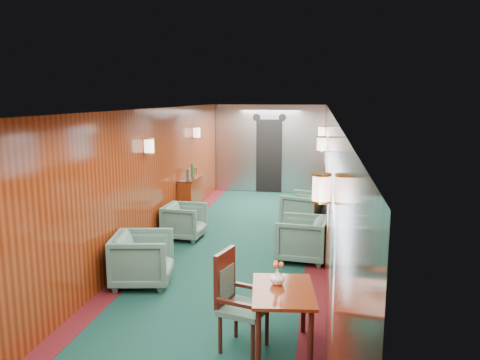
{
  "coord_description": "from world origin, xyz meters",
  "views": [
    {
      "loc": [
        1.38,
        -6.8,
        2.59
      ],
      "look_at": [
        0.0,
        1.19,
        1.15
      ],
      "focal_mm": 35.0,
      "sensor_mm": 36.0,
      "label": 1
    }
  ],
  "objects_px": {
    "armchair_left_far": "(185,221)",
    "armchair_right_far": "(303,209)",
    "dining_table": "(283,299)",
    "armchair_right_near": "(302,239)",
    "credenza": "(191,197)",
    "side_chair": "(235,296)",
    "armchair_left_near": "(143,259)"
  },
  "relations": [
    {
      "from": "credenza",
      "to": "side_chair",
      "type": "bearing_deg",
      "value": -69.41
    },
    {
      "from": "dining_table",
      "to": "armchair_left_far",
      "type": "distance_m",
      "value": 4.17
    },
    {
      "from": "side_chair",
      "to": "armchair_left_far",
      "type": "xyz_separation_m",
      "value": [
        -1.62,
        3.61,
        -0.24
      ]
    },
    {
      "from": "side_chair",
      "to": "armchair_left_far",
      "type": "distance_m",
      "value": 3.96
    },
    {
      "from": "dining_table",
      "to": "armchair_right_far",
      "type": "relative_size",
      "value": 1.27
    },
    {
      "from": "armchair_left_far",
      "to": "armchair_right_far",
      "type": "bearing_deg",
      "value": -55.8
    },
    {
      "from": "dining_table",
      "to": "armchair_left_near",
      "type": "xyz_separation_m",
      "value": [
        -2.07,
        1.41,
        -0.19
      ]
    },
    {
      "from": "armchair_left_near",
      "to": "side_chair",
      "type": "bearing_deg",
      "value": -142.57
    },
    {
      "from": "dining_table",
      "to": "credenza",
      "type": "relative_size",
      "value": 0.81
    },
    {
      "from": "armchair_right_far",
      "to": "side_chair",
      "type": "bearing_deg",
      "value": 13.97
    },
    {
      "from": "dining_table",
      "to": "armchair_left_far",
      "type": "xyz_separation_m",
      "value": [
        -2.11,
        3.59,
        -0.23
      ]
    },
    {
      "from": "armchair_left_far",
      "to": "armchair_right_far",
      "type": "distance_m",
      "value": 2.47
    },
    {
      "from": "credenza",
      "to": "armchair_left_near",
      "type": "distance_m",
      "value": 3.64
    },
    {
      "from": "dining_table",
      "to": "armchair_right_far",
      "type": "distance_m",
      "value": 4.86
    },
    {
      "from": "credenza",
      "to": "armchair_left_far",
      "type": "relative_size",
      "value": 1.64
    },
    {
      "from": "dining_table",
      "to": "side_chair",
      "type": "distance_m",
      "value": 0.49
    },
    {
      "from": "armchair_left_far",
      "to": "dining_table",
      "type": "bearing_deg",
      "value": -146.11
    },
    {
      "from": "dining_table",
      "to": "armchair_left_near",
      "type": "bearing_deg",
      "value": 138.45
    },
    {
      "from": "armchair_right_near",
      "to": "armchair_left_near",
      "type": "bearing_deg",
      "value": -51.76
    },
    {
      "from": "dining_table",
      "to": "armchair_right_far",
      "type": "xyz_separation_m",
      "value": [
        0.02,
        4.85,
        -0.21
      ]
    },
    {
      "from": "armchair_left_far",
      "to": "armchair_right_near",
      "type": "bearing_deg",
      "value": -106.69
    },
    {
      "from": "credenza",
      "to": "armchair_right_far",
      "type": "height_order",
      "value": "credenza"
    },
    {
      "from": "dining_table",
      "to": "side_chair",
      "type": "xyz_separation_m",
      "value": [
        -0.49,
        -0.02,
        0.0
      ]
    },
    {
      "from": "armchair_left_near",
      "to": "armchair_right_near",
      "type": "relative_size",
      "value": 1.03
    },
    {
      "from": "dining_table",
      "to": "armchair_right_near",
      "type": "relative_size",
      "value": 1.23
    },
    {
      "from": "armchair_right_far",
      "to": "dining_table",
      "type": "bearing_deg",
      "value": 19.73
    },
    {
      "from": "side_chair",
      "to": "credenza",
      "type": "xyz_separation_m",
      "value": [
        -1.9,
        5.05,
        -0.1
      ]
    },
    {
      "from": "armchair_left_near",
      "to": "armchair_right_near",
      "type": "height_order",
      "value": "armchair_left_near"
    },
    {
      "from": "credenza",
      "to": "armchair_right_far",
      "type": "relative_size",
      "value": 1.56
    },
    {
      "from": "credenza",
      "to": "armchair_right_near",
      "type": "distance_m",
      "value": 3.34
    },
    {
      "from": "armchair_right_near",
      "to": "armchair_right_far",
      "type": "relative_size",
      "value": 1.03
    },
    {
      "from": "side_chair",
      "to": "armchair_left_far",
      "type": "bearing_deg",
      "value": 130.04
    }
  ]
}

